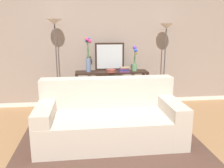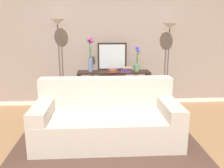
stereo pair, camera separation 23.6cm
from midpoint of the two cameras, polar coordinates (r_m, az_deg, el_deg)
The scene contains 13 objects.
ground_plane at distance 3.13m, azimuth 2.14°, elevation -18.21°, with size 16.00×16.00×0.02m, color #9E754C.
back_wall at distance 5.04m, azimuth -0.35°, elevation 11.51°, with size 12.00×0.15×2.93m.
area_rug at distance 3.52m, azimuth 0.85°, elevation -14.12°, with size 2.62×1.96×0.01m.
couch at distance 3.54m, azimuth 0.67°, elevation -8.57°, with size 2.05×0.99×0.88m.
console_table at distance 4.75m, azimuth 1.84°, elevation 0.24°, with size 1.43×0.36×0.79m.
floor_lamp_left at distance 4.75m, azimuth -11.43°, elevation 10.47°, with size 0.28×0.28×1.79m.
floor_lamp_right at distance 4.95m, azimuth 14.95°, elevation 9.70°, with size 0.28×0.28×1.72m.
wall_mirror at distance 4.81m, azimuth 1.45°, elevation 6.63°, with size 0.59×0.02×0.55m.
vase_tall_flowers at distance 4.66m, azimuth -3.79°, elevation 6.81°, with size 0.13×0.11×0.68m.
vase_short_flowers at distance 4.73m, azimuth 7.54°, elevation 5.80°, with size 0.11×0.14×0.50m.
fruit_bowl at distance 4.59m, azimuth 1.67°, elevation 3.20°, with size 0.19×0.19×0.06m.
book_stack at distance 4.63m, azimuth 4.88°, elevation 3.41°, with size 0.20×0.14×0.10m.
book_row_under_console at distance 4.87m, azimuth -3.17°, elevation -5.54°, with size 0.34×0.17×0.11m.
Camera 2 is at (-0.15, -2.66, 1.63)m, focal length 37.89 mm.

